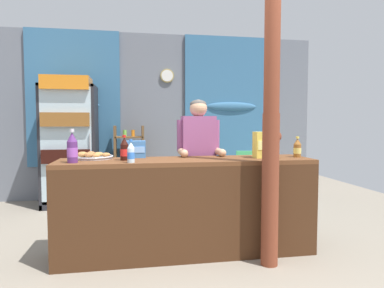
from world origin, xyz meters
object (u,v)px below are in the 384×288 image
(pastry_tray, at_px, (93,156))
(bottle_shelf_rack, at_px, (129,162))
(stall_counter, at_px, (189,198))
(plastic_lawn_chair, at_px, (249,175))
(soda_bottle_iced_tea, at_px, (297,148))
(timber_post, at_px, (271,120))
(soda_bottle_cola, at_px, (124,150))
(soda_bottle_grape_soda, at_px, (72,148))
(snack_box_instant_noodle, at_px, (264,145))
(snack_box_biscuit, at_px, (136,149))
(drink_fridge, at_px, (70,136))
(soda_bottle_water, at_px, (131,153))

(pastry_tray, bearing_deg, bottle_shelf_rack, 81.43)
(stall_counter, distance_m, pastry_tray, 1.02)
(plastic_lawn_chair, height_order, soda_bottle_iced_tea, soda_bottle_iced_tea)
(timber_post, xyz_separation_m, plastic_lawn_chair, (0.52, 2.02, -0.80))
(soda_bottle_cola, bearing_deg, soda_bottle_grape_soda, -165.64)
(bottle_shelf_rack, relative_size, pastry_tray, 3.12)
(snack_box_instant_noodle, bearing_deg, snack_box_biscuit, 169.36)
(bottle_shelf_rack, bearing_deg, snack_box_instant_noodle, -60.21)
(pastry_tray, bearing_deg, soda_bottle_grape_soda, -113.57)
(timber_post, height_order, soda_bottle_grape_soda, timber_post)
(soda_bottle_iced_tea, bearing_deg, bottle_shelf_rack, 125.97)
(soda_bottle_iced_tea, xyz_separation_m, pastry_tray, (-2.04, 0.20, -0.07))
(soda_bottle_grape_soda, bearing_deg, plastic_lawn_chair, 37.73)
(soda_bottle_cola, bearing_deg, stall_counter, -9.04)
(timber_post, relative_size, soda_bottle_cola, 11.44)
(soda_bottle_cola, bearing_deg, snack_box_biscuit, 65.18)
(soda_bottle_iced_tea, distance_m, pastry_tray, 2.05)
(bottle_shelf_rack, bearing_deg, drink_fridge, -168.97)
(bottle_shelf_rack, relative_size, snack_box_biscuit, 6.45)
(soda_bottle_cola, bearing_deg, soda_bottle_water, -72.72)
(soda_bottle_iced_tea, bearing_deg, soda_bottle_grape_soda, -177.00)
(timber_post, xyz_separation_m, bottle_shelf_rack, (-1.25, 2.75, -0.66))
(soda_bottle_water, height_order, snack_box_biscuit, soda_bottle_water)
(snack_box_biscuit, distance_m, pastry_tray, 0.42)
(bottle_shelf_rack, xyz_separation_m, soda_bottle_water, (0.04, -2.55, 0.38))
(stall_counter, distance_m, snack_box_instant_noodle, 0.93)
(pastry_tray, bearing_deg, soda_bottle_water, -46.95)
(plastic_lawn_chair, distance_m, soda_bottle_grape_soda, 2.88)
(timber_post, bearing_deg, snack_box_instant_noodle, 75.84)
(pastry_tray, bearing_deg, stall_counter, -17.99)
(timber_post, xyz_separation_m, drink_fridge, (-2.14, 2.58, -0.22))
(stall_counter, relative_size, soda_bottle_grape_soda, 8.20)
(drink_fridge, height_order, snack_box_biscuit, drink_fridge)
(soda_bottle_water, distance_m, soda_bottle_cola, 0.21)
(bottle_shelf_rack, xyz_separation_m, plastic_lawn_chair, (1.78, -0.74, -0.14))
(soda_bottle_grape_soda, xyz_separation_m, soda_bottle_water, (0.50, -0.08, -0.04))
(stall_counter, relative_size, snack_box_biscuit, 12.85)
(bottle_shelf_rack, xyz_separation_m, soda_bottle_cola, (-0.02, -2.36, 0.39))
(bottle_shelf_rack, xyz_separation_m, soda_bottle_iced_tea, (1.71, -2.36, 0.38))
(drink_fridge, bearing_deg, pastry_tray, -74.26)
(soda_bottle_cola, distance_m, snack_box_instant_noodle, 1.37)
(stall_counter, xyz_separation_m, snack_box_instant_noodle, (0.78, 0.09, 0.49))
(bottle_shelf_rack, distance_m, soda_bottle_cola, 2.39)
(soda_bottle_grape_soda, distance_m, soda_bottle_water, 0.51)
(plastic_lawn_chair, relative_size, snack_box_biscuit, 4.54)
(stall_counter, distance_m, timber_post, 1.05)
(bottle_shelf_rack, height_order, soda_bottle_cola, bottle_shelf_rack)
(soda_bottle_water, xyz_separation_m, snack_box_instant_noodle, (1.31, 0.19, 0.04))
(stall_counter, xyz_separation_m, bottle_shelf_rack, (-0.57, 2.45, 0.07))
(snack_box_instant_noodle, height_order, pastry_tray, snack_box_instant_noodle)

